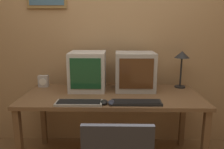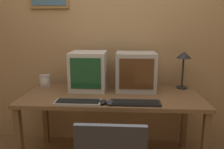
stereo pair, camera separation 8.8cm
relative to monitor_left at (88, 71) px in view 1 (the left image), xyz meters
name	(u,v)px [view 1 (the left image)]	position (x,y,z in m)	size (l,w,h in m)	color
wall_back	(112,38)	(0.26, 0.31, 0.34)	(8.00, 0.08, 2.60)	tan
desk	(112,101)	(0.27, -0.18, -0.28)	(1.79, 0.77, 0.76)	brown
monitor_left	(88,71)	(0.00, 0.00, 0.00)	(0.38, 0.38, 0.41)	beige
monitor_right	(135,71)	(0.51, 0.01, 0.00)	(0.42, 0.36, 0.41)	#B7B2A8
keyboard_main	(79,103)	(-0.02, -0.47, -0.19)	(0.42, 0.16, 0.03)	#A8A399
keyboard_side	(136,102)	(0.49, -0.45, -0.19)	(0.45, 0.14, 0.03)	black
mouse_near_keyboard	(112,102)	(0.27, -0.47, -0.19)	(0.06, 0.12, 0.03)	#282D3D
mouse_far_corner	(104,102)	(0.20, -0.46, -0.19)	(0.07, 0.11, 0.04)	black
desk_clock	(43,81)	(-0.53, 0.09, -0.14)	(0.11, 0.07, 0.13)	#B7B2AD
desk_lamp	(182,59)	(1.04, 0.10, 0.12)	(0.17, 0.17, 0.41)	black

